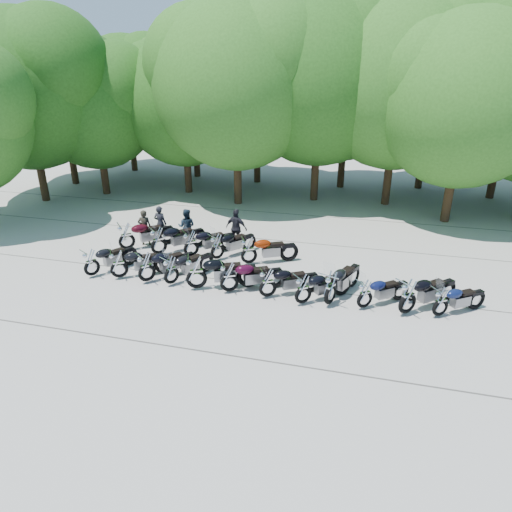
% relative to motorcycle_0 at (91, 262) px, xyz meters
% --- Properties ---
extents(ground, '(90.00, 90.00, 0.00)m').
position_rel_motorcycle_0_xyz_m(ground, '(6.12, -0.52, -0.62)').
color(ground, '#9C968D').
rests_on(ground, ground).
extents(tree_0, '(7.50, 7.50, 9.21)m').
position_rel_motorcycle_0_xyz_m(tree_0, '(-9.30, 12.46, 4.83)').
color(tree_0, '#3A2614').
rests_on(tree_0, ground).
extents(tree_1, '(6.97, 6.97, 8.55)m').
position_rel_motorcycle_0_xyz_m(tree_1, '(-5.92, 10.72, 4.44)').
color(tree_1, '#3A2614').
rests_on(tree_1, ground).
extents(tree_2, '(7.31, 7.31, 8.97)m').
position_rel_motorcycle_0_xyz_m(tree_2, '(-1.13, 12.32, 4.69)').
color(tree_2, '#3A2614').
rests_on(tree_2, ground).
extents(tree_3, '(8.70, 8.70, 10.67)m').
position_rel_motorcycle_0_xyz_m(tree_3, '(2.55, 10.72, 5.70)').
color(tree_3, '#3A2614').
rests_on(tree_3, ground).
extents(tree_4, '(9.13, 9.13, 11.20)m').
position_rel_motorcycle_0_xyz_m(tree_4, '(6.66, 12.57, 6.02)').
color(tree_4, '#3A2614').
rests_on(tree_4, ground).
extents(tree_5, '(9.04, 9.04, 11.10)m').
position_rel_motorcycle_0_xyz_m(tree_5, '(10.73, 12.68, 5.95)').
color(tree_5, '#3A2614').
rests_on(tree_5, ground).
extents(tree_6, '(8.00, 8.00, 9.82)m').
position_rel_motorcycle_0_xyz_m(tree_6, '(13.67, 10.30, 5.19)').
color(tree_6, '#3A2614').
rests_on(tree_6, ground).
extents(tree_9, '(7.59, 7.59, 9.32)m').
position_rel_motorcycle_0_xyz_m(tree_9, '(-7.41, 17.07, 4.90)').
color(tree_9, '#3A2614').
rests_on(tree_9, ground).
extents(tree_10, '(7.78, 7.78, 9.55)m').
position_rel_motorcycle_0_xyz_m(tree_10, '(-2.17, 16.45, 5.04)').
color(tree_10, '#3A2614').
rests_on(tree_10, ground).
extents(tree_11, '(7.56, 7.56, 9.28)m').
position_rel_motorcycle_0_xyz_m(tree_11, '(2.36, 15.91, 4.88)').
color(tree_11, '#3A2614').
rests_on(tree_11, ground).
extents(tree_12, '(7.88, 7.88, 9.67)m').
position_rel_motorcycle_0_xyz_m(tree_12, '(7.92, 15.95, 5.10)').
color(tree_12, '#3A2614').
rests_on(tree_12, ground).
extents(tree_13, '(8.31, 8.31, 10.20)m').
position_rel_motorcycle_0_xyz_m(tree_13, '(12.81, 16.95, 5.42)').
color(tree_13, '#3A2614').
rests_on(tree_13, ground).
extents(tree_14, '(8.02, 8.02, 9.84)m').
position_rel_motorcycle_0_xyz_m(tree_14, '(16.80, 15.57, 5.21)').
color(tree_14, '#3A2614').
rests_on(tree_14, ground).
extents(tree_17, '(8.31, 8.31, 10.20)m').
position_rel_motorcycle_0_xyz_m(tree_17, '(-8.56, 8.48, 5.42)').
color(tree_17, '#3A2614').
rests_on(tree_17, ground).
extents(motorcycle_0, '(1.70, 2.22, 1.24)m').
position_rel_motorcycle_0_xyz_m(motorcycle_0, '(0.00, 0.00, 0.00)').
color(motorcycle_0, black).
rests_on(motorcycle_0, ground).
extents(motorcycle_1, '(2.28, 1.82, 1.29)m').
position_rel_motorcycle_0_xyz_m(motorcycle_1, '(1.10, 0.09, 0.02)').
color(motorcycle_1, black).
rests_on(motorcycle_1, ground).
extents(motorcycle_2, '(2.05, 2.25, 1.32)m').
position_rel_motorcycle_0_xyz_m(motorcycle_2, '(2.24, 0.06, 0.04)').
color(motorcycle_2, black).
rests_on(motorcycle_2, ground).
extents(motorcycle_3, '(1.70, 2.25, 1.25)m').
position_rel_motorcycle_0_xyz_m(motorcycle_3, '(3.19, 0.11, 0.01)').
color(motorcycle_3, black).
rests_on(motorcycle_3, ground).
extents(motorcycle_4, '(2.68, 1.70, 1.45)m').
position_rel_motorcycle_0_xyz_m(motorcycle_4, '(4.22, -0.04, 0.11)').
color(motorcycle_4, black).
rests_on(motorcycle_4, ground).
extents(motorcycle_5, '(2.36, 1.71, 1.30)m').
position_rel_motorcycle_0_xyz_m(motorcycle_5, '(5.40, 0.04, 0.03)').
color(motorcycle_5, black).
rests_on(motorcycle_5, ground).
extents(motorcycle_6, '(2.22, 1.71, 1.24)m').
position_rel_motorcycle_0_xyz_m(motorcycle_6, '(6.79, 0.00, 0.00)').
color(motorcycle_6, black).
rests_on(motorcycle_6, ground).
extents(motorcycle_7, '(2.08, 1.92, 1.23)m').
position_rel_motorcycle_0_xyz_m(motorcycle_7, '(8.03, -0.16, -0.01)').
color(motorcycle_7, black).
rests_on(motorcycle_7, ground).
extents(motorcycle_8, '(1.60, 2.55, 1.38)m').
position_rel_motorcycle_0_xyz_m(motorcycle_8, '(8.91, 0.02, 0.07)').
color(motorcycle_8, black).
rests_on(motorcycle_8, ground).
extents(motorcycle_9, '(1.99, 1.79, 1.17)m').
position_rel_motorcycle_0_xyz_m(motorcycle_9, '(10.03, 0.06, -0.04)').
color(motorcycle_9, '#0C1238').
rests_on(motorcycle_9, ground).
extents(motorcycle_10, '(2.32, 2.24, 1.40)m').
position_rel_motorcycle_0_xyz_m(motorcycle_10, '(11.35, 0.00, 0.08)').
color(motorcycle_10, black).
rests_on(motorcycle_10, ground).
extents(motorcycle_11, '(2.03, 1.70, 1.16)m').
position_rel_motorcycle_0_xyz_m(motorcycle_11, '(12.36, 0.12, -0.04)').
color(motorcycle_11, '#0D163C').
rests_on(motorcycle_11, ground).
extents(motorcycle_12, '(2.35, 2.21, 1.40)m').
position_rel_motorcycle_0_xyz_m(motorcycle_12, '(-0.03, 2.68, 0.08)').
color(motorcycle_12, '#330710').
rests_on(motorcycle_12, ground).
extents(motorcycle_13, '(2.24, 2.35, 1.41)m').
position_rel_motorcycle_0_xyz_m(motorcycle_13, '(1.54, 2.53, 0.08)').
color(motorcycle_13, black).
rests_on(motorcycle_13, ground).
extents(motorcycle_14, '(2.19, 2.09, 1.31)m').
position_rel_motorcycle_0_xyz_m(motorcycle_14, '(2.92, 2.67, 0.04)').
color(motorcycle_14, black).
rests_on(motorcycle_14, ground).
extents(motorcycle_15, '(1.89, 2.20, 1.27)m').
position_rel_motorcycle_0_xyz_m(motorcycle_15, '(4.06, 2.67, 0.01)').
color(motorcycle_15, black).
rests_on(motorcycle_15, ground).
extents(motorcycle_16, '(2.38, 1.68, 1.31)m').
position_rel_motorcycle_0_xyz_m(motorcycle_16, '(5.43, 2.55, 0.03)').
color(motorcycle_16, maroon).
rests_on(motorcycle_16, ground).
extents(rider_0, '(0.66, 0.52, 1.60)m').
position_rel_motorcycle_0_xyz_m(rider_0, '(0.42, 3.52, 0.18)').
color(rider_0, black).
rests_on(rider_0, ground).
extents(rider_1, '(0.85, 0.70, 1.62)m').
position_rel_motorcycle_0_xyz_m(rider_1, '(2.17, 4.07, 0.19)').
color(rider_1, '#1B2B39').
rests_on(rider_1, ground).
extents(rider_2, '(1.06, 0.59, 1.71)m').
position_rel_motorcycle_0_xyz_m(rider_2, '(4.39, 4.29, 0.24)').
color(rider_2, black).
rests_on(rider_2, ground).
extents(rider_3, '(0.62, 0.43, 1.64)m').
position_rel_motorcycle_0_xyz_m(rider_3, '(0.88, 4.12, 0.20)').
color(rider_3, black).
rests_on(rider_3, ground).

